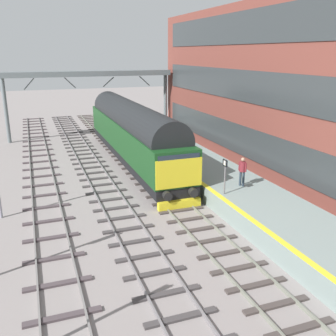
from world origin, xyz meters
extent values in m
plane|color=gray|center=(0.00, 0.00, 0.00)|extent=(140.00, 140.00, 0.00)
cube|color=slate|center=(-0.72, 0.00, 0.07)|extent=(0.07, 60.00, 0.15)
cube|color=slate|center=(0.72, 0.00, 0.07)|extent=(0.07, 60.00, 0.15)
cube|color=#443C39|center=(0.00, -14.69, 0.04)|extent=(2.50, 0.26, 0.09)
cube|color=#443C39|center=(0.00, -13.47, 0.04)|extent=(2.50, 0.26, 0.09)
cube|color=#443C39|center=(0.00, -12.24, 0.04)|extent=(2.50, 0.26, 0.09)
cube|color=#443C39|center=(0.00, -11.02, 0.04)|extent=(2.50, 0.26, 0.09)
cube|color=#443C39|center=(0.00, -9.80, 0.04)|extent=(2.50, 0.26, 0.09)
cube|color=#443C39|center=(0.00, -8.57, 0.04)|extent=(2.50, 0.26, 0.09)
cube|color=#443C39|center=(0.00, -7.35, 0.04)|extent=(2.50, 0.26, 0.09)
cube|color=#443C39|center=(0.00, -6.12, 0.04)|extent=(2.50, 0.26, 0.09)
cube|color=#443C39|center=(0.00, -4.90, 0.04)|extent=(2.50, 0.26, 0.09)
cube|color=#443C39|center=(0.00, -3.67, 0.04)|extent=(2.50, 0.26, 0.09)
cube|color=#443C39|center=(0.00, -2.45, 0.04)|extent=(2.50, 0.26, 0.09)
cube|color=#443C39|center=(0.00, -1.22, 0.04)|extent=(2.50, 0.26, 0.09)
cube|color=#443C39|center=(0.00, 0.00, 0.04)|extent=(2.50, 0.26, 0.09)
cube|color=#443C39|center=(0.00, 1.22, 0.04)|extent=(2.50, 0.26, 0.09)
cube|color=#443C39|center=(0.00, 2.45, 0.04)|extent=(2.50, 0.26, 0.09)
cube|color=#443C39|center=(0.00, 3.67, 0.04)|extent=(2.50, 0.26, 0.09)
cube|color=#443C39|center=(0.00, 4.90, 0.04)|extent=(2.50, 0.26, 0.09)
cube|color=#443C39|center=(0.00, 6.12, 0.04)|extent=(2.50, 0.26, 0.09)
cube|color=#443C39|center=(0.00, 7.35, 0.04)|extent=(2.50, 0.26, 0.09)
cube|color=#443C39|center=(0.00, 8.57, 0.04)|extent=(2.50, 0.26, 0.09)
cube|color=#443C39|center=(0.00, 9.80, 0.04)|extent=(2.50, 0.26, 0.09)
cube|color=#443C39|center=(0.00, 11.02, 0.04)|extent=(2.50, 0.26, 0.09)
cube|color=#443C39|center=(0.00, 12.24, 0.04)|extent=(2.50, 0.26, 0.09)
cube|color=#443C39|center=(0.00, 13.47, 0.04)|extent=(2.50, 0.26, 0.09)
cube|color=#443C39|center=(0.00, 14.69, 0.04)|extent=(2.50, 0.26, 0.09)
cube|color=#443C39|center=(0.00, 15.92, 0.04)|extent=(2.50, 0.26, 0.09)
cube|color=#443C39|center=(0.00, 17.14, 0.04)|extent=(2.50, 0.26, 0.09)
cube|color=#443C39|center=(0.00, 18.37, 0.04)|extent=(2.50, 0.26, 0.09)
cube|color=#443C39|center=(0.00, 19.59, 0.04)|extent=(2.50, 0.26, 0.09)
cube|color=#443C39|center=(0.00, 20.82, 0.04)|extent=(2.50, 0.26, 0.09)
cube|color=#443C39|center=(0.00, 22.04, 0.04)|extent=(2.50, 0.26, 0.09)
cube|color=#443C39|center=(0.00, 23.27, 0.04)|extent=(2.50, 0.26, 0.09)
cube|color=#443C39|center=(0.00, 24.49, 0.04)|extent=(2.50, 0.26, 0.09)
cube|color=#443C39|center=(0.00, 25.71, 0.04)|extent=(2.50, 0.26, 0.09)
cube|color=#443C39|center=(0.00, 26.94, 0.04)|extent=(2.50, 0.26, 0.09)
cube|color=#443C39|center=(0.00, 28.16, 0.04)|extent=(2.50, 0.26, 0.09)
cube|color=#443C39|center=(0.00, 29.39, 0.04)|extent=(2.50, 0.26, 0.09)
cube|color=slate|center=(-3.98, 0.00, 0.07)|extent=(0.07, 60.00, 0.15)
cube|color=slate|center=(-2.55, 0.00, 0.07)|extent=(0.07, 60.00, 0.15)
cube|color=#413C3D|center=(-3.26, -12.95, 0.04)|extent=(2.50, 0.26, 0.09)
cube|color=#413C3D|center=(-3.26, -11.59, 0.04)|extent=(2.50, 0.26, 0.09)
cube|color=#413C3D|center=(-3.26, -10.23, 0.04)|extent=(2.50, 0.26, 0.09)
cube|color=#413C3D|center=(-3.26, -8.86, 0.04)|extent=(2.50, 0.26, 0.09)
cube|color=#413C3D|center=(-3.26, -7.50, 0.04)|extent=(2.50, 0.26, 0.09)
cube|color=#413C3D|center=(-3.26, -6.14, 0.04)|extent=(2.50, 0.26, 0.09)
cube|color=#413C3D|center=(-3.26, -4.77, 0.04)|extent=(2.50, 0.26, 0.09)
cube|color=#413C3D|center=(-3.26, -3.41, 0.04)|extent=(2.50, 0.26, 0.09)
cube|color=#413C3D|center=(-3.26, -2.05, 0.04)|extent=(2.50, 0.26, 0.09)
cube|color=#413C3D|center=(-3.26, -0.68, 0.04)|extent=(2.50, 0.26, 0.09)
cube|color=#413C3D|center=(-3.26, 0.68, 0.04)|extent=(2.50, 0.26, 0.09)
cube|color=#413C3D|center=(-3.26, 2.05, 0.04)|extent=(2.50, 0.26, 0.09)
cube|color=#413C3D|center=(-3.26, 3.41, 0.04)|extent=(2.50, 0.26, 0.09)
cube|color=#413C3D|center=(-3.26, 4.77, 0.04)|extent=(2.50, 0.26, 0.09)
cube|color=#413C3D|center=(-3.26, 6.14, 0.04)|extent=(2.50, 0.26, 0.09)
cube|color=#413C3D|center=(-3.26, 7.50, 0.04)|extent=(2.50, 0.26, 0.09)
cube|color=#413C3D|center=(-3.26, 8.86, 0.04)|extent=(2.50, 0.26, 0.09)
cube|color=#413C3D|center=(-3.26, 10.23, 0.04)|extent=(2.50, 0.26, 0.09)
cube|color=#413C3D|center=(-3.26, 11.59, 0.04)|extent=(2.50, 0.26, 0.09)
cube|color=#413C3D|center=(-3.26, 12.95, 0.04)|extent=(2.50, 0.26, 0.09)
cube|color=#413C3D|center=(-3.26, 14.32, 0.04)|extent=(2.50, 0.26, 0.09)
cube|color=#413C3D|center=(-3.26, 15.68, 0.04)|extent=(2.50, 0.26, 0.09)
cube|color=#413C3D|center=(-3.26, 17.05, 0.04)|extent=(2.50, 0.26, 0.09)
cube|color=#413C3D|center=(-3.26, 18.41, 0.04)|extent=(2.50, 0.26, 0.09)
cube|color=#413C3D|center=(-3.26, 19.77, 0.04)|extent=(2.50, 0.26, 0.09)
cube|color=#413C3D|center=(-3.26, 21.14, 0.04)|extent=(2.50, 0.26, 0.09)
cube|color=#413C3D|center=(-3.26, 22.50, 0.04)|extent=(2.50, 0.26, 0.09)
cube|color=#413C3D|center=(-3.26, 23.86, 0.04)|extent=(2.50, 0.26, 0.09)
cube|color=#413C3D|center=(-3.26, 25.23, 0.04)|extent=(2.50, 0.26, 0.09)
cube|color=#413C3D|center=(-3.26, 26.59, 0.04)|extent=(2.50, 0.26, 0.09)
cube|color=#413C3D|center=(-3.26, 27.95, 0.04)|extent=(2.50, 0.26, 0.09)
cube|color=#413C3D|center=(-3.26, 29.32, 0.04)|extent=(2.50, 0.26, 0.09)
cube|color=slate|center=(-7.55, 0.00, 0.07)|extent=(0.07, 60.00, 0.15)
cube|color=slate|center=(-6.11, 0.00, 0.07)|extent=(0.07, 60.00, 0.15)
cube|color=#483D41|center=(-6.83, -11.61, 0.04)|extent=(2.50, 0.26, 0.09)
cube|color=#483D41|center=(-6.83, -9.68, 0.04)|extent=(2.50, 0.26, 0.09)
cube|color=#483D41|center=(-6.83, -7.74, 0.04)|extent=(2.50, 0.26, 0.09)
cube|color=#483D41|center=(-6.83, -5.81, 0.04)|extent=(2.50, 0.26, 0.09)
cube|color=#483D41|center=(-6.83, -3.87, 0.04)|extent=(2.50, 0.26, 0.09)
cube|color=#483D41|center=(-6.83, -1.94, 0.04)|extent=(2.50, 0.26, 0.09)
cube|color=#483D41|center=(-6.83, 0.00, 0.04)|extent=(2.50, 0.26, 0.09)
cube|color=#483D41|center=(-6.83, 1.94, 0.04)|extent=(2.50, 0.26, 0.09)
cube|color=#483D41|center=(-6.83, 3.87, 0.04)|extent=(2.50, 0.26, 0.09)
cube|color=#483D41|center=(-6.83, 5.81, 0.04)|extent=(2.50, 0.26, 0.09)
cube|color=#483D41|center=(-6.83, 7.74, 0.04)|extent=(2.50, 0.26, 0.09)
cube|color=#483D41|center=(-6.83, 9.68, 0.04)|extent=(2.50, 0.26, 0.09)
cube|color=#483D41|center=(-6.83, 11.61, 0.04)|extent=(2.50, 0.26, 0.09)
cube|color=#483D41|center=(-6.83, 13.55, 0.04)|extent=(2.50, 0.26, 0.09)
cube|color=#483D41|center=(-6.83, 15.48, 0.04)|extent=(2.50, 0.26, 0.09)
cube|color=#483D41|center=(-6.83, 17.42, 0.04)|extent=(2.50, 0.26, 0.09)
cube|color=#483D41|center=(-6.83, 19.35, 0.04)|extent=(2.50, 0.26, 0.09)
cube|color=#483D41|center=(-6.83, 21.29, 0.04)|extent=(2.50, 0.26, 0.09)
cube|color=#483D41|center=(-6.83, 23.23, 0.04)|extent=(2.50, 0.26, 0.09)
cube|color=#483D41|center=(-6.83, 25.16, 0.04)|extent=(2.50, 0.26, 0.09)
cube|color=#483D41|center=(-6.83, 27.10, 0.04)|extent=(2.50, 0.26, 0.09)
cube|color=#483D41|center=(-6.83, 29.03, 0.04)|extent=(2.50, 0.26, 0.09)
cube|color=gray|center=(3.60, 0.00, 0.50)|extent=(4.00, 44.00, 1.00)
cube|color=yellow|center=(1.75, 0.00, 1.00)|extent=(0.30, 44.00, 0.01)
cube|color=brown|center=(10.08, -2.86, 5.79)|extent=(6.00, 38.96, 11.58)
cube|color=#34393B|center=(7.05, -2.86, 2.12)|extent=(0.06, 35.84, 2.16)
cube|color=#34393B|center=(7.05, -2.86, 5.98)|extent=(0.06, 35.84, 2.16)
cube|color=#34393B|center=(7.05, -2.86, 9.84)|extent=(0.06, 35.84, 2.16)
cube|color=black|center=(0.00, 5.17, 0.82)|extent=(2.56, 19.32, 0.60)
cube|color=#17441C|center=(0.00, 5.17, 2.17)|extent=(2.70, 19.32, 2.10)
cylinder|color=black|center=(0.00, 5.17, 3.40)|extent=(2.56, 17.77, 2.57)
cube|color=yellow|center=(0.00, -4.53, 2.02)|extent=(2.65, 0.08, 1.58)
cube|color=#232D3D|center=(0.00, -4.51, 2.75)|extent=(2.38, 0.04, 0.64)
cube|color=#232D3D|center=(1.37, 5.17, 2.47)|extent=(0.04, 13.52, 0.44)
cylinder|color=black|center=(-0.75, -4.74, 0.92)|extent=(0.48, 0.35, 0.48)
cylinder|color=black|center=(0.75, -4.74, 0.92)|extent=(0.48, 0.35, 0.48)
cube|color=yellow|center=(0.00, -4.59, 0.29)|extent=(2.43, 0.36, 0.47)
cylinder|color=black|center=(0.00, -2.69, 0.52)|extent=(1.64, 1.04, 1.04)
cylinder|color=black|center=(0.00, -1.59, 0.52)|extent=(1.64, 1.04, 1.04)
cylinder|color=black|center=(0.00, -0.49, 0.52)|extent=(1.64, 1.04, 1.04)
cylinder|color=black|center=(0.00, 10.83, 0.52)|extent=(1.64, 1.04, 1.04)
cylinder|color=black|center=(0.00, 11.93, 0.52)|extent=(1.64, 1.04, 1.04)
cylinder|color=black|center=(0.00, 13.03, 0.52)|extent=(1.64, 1.04, 1.04)
cylinder|color=slate|center=(2.13, -5.69, 1.95)|extent=(0.08, 0.08, 1.89)
cube|color=black|center=(2.10, -5.69, 2.72)|extent=(0.05, 0.44, 0.36)
cube|color=white|center=(2.07, -5.69, 2.72)|extent=(0.01, 0.20, 0.24)
cylinder|color=#293542|center=(3.70, -4.98, 1.43)|extent=(0.13, 0.13, 0.84)
cylinder|color=#293542|center=(3.61, -4.80, 1.43)|extent=(0.13, 0.13, 0.84)
cylinder|color=maroon|center=(3.66, -4.89, 2.13)|extent=(0.46, 0.46, 0.56)
sphere|color=tan|center=(3.66, -4.89, 2.54)|extent=(0.22, 0.22, 0.22)
cylinder|color=maroon|center=(3.75, -5.08, 2.13)|extent=(0.09, 0.09, 0.52)
cylinder|color=maroon|center=(3.56, -4.70, 2.13)|extent=(0.09, 0.09, 0.52)
cylinder|color=slate|center=(-9.23, 15.82, 3.01)|extent=(0.36, 0.36, 6.01)
cylinder|color=slate|center=(6.50, 15.82, 3.01)|extent=(0.36, 0.36, 6.01)
cube|color=slate|center=(-1.37, 15.82, 6.26)|extent=(16.13, 2.00, 0.50)
cylinder|color=slate|center=(-6.96, 15.82, 5.41)|extent=(1.03, 0.10, 1.09)
cylinder|color=slate|center=(-3.23, 15.82, 5.41)|extent=(1.06, 0.10, 1.06)
cylinder|color=slate|center=(0.50, 15.82, 5.41)|extent=(1.14, 0.10, 0.97)
cylinder|color=slate|center=(4.23, 15.82, 5.41)|extent=(1.11, 0.10, 1.01)
camera|label=1|loc=(-7.19, -22.49, 8.22)|focal=40.68mm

